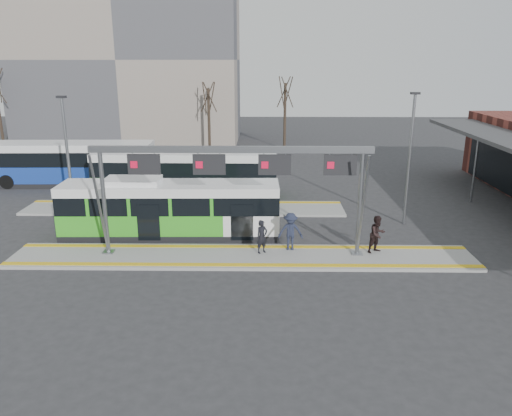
{
  "coord_description": "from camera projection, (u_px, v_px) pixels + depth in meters",
  "views": [
    {
      "loc": [
        0.99,
        -22.1,
        9.18
      ],
      "look_at": [
        0.61,
        3.0,
        1.61
      ],
      "focal_mm": 35.0,
      "sensor_mm": 36.0,
      "label": 1
    }
  ],
  "objects": [
    {
      "name": "bg_bus_green",
      "position": [
        186.0,
        174.0,
        34.16
      ],
      "size": [
        12.44,
        2.75,
        3.1
      ],
      "rotation": [
        0.0,
        0.0,
        -0.01
      ],
      "color": "black",
      "rests_on": "ground"
    },
    {
      "name": "passenger_b",
      "position": [
        377.0,
        234.0,
        23.94
      ],
      "size": [
        1.12,
        1.05,
        1.83
      ],
      "primitive_type": "imported",
      "rotation": [
        0.0,
        0.0,
        0.54
      ],
      "color": "black",
      "rests_on": "platform_main"
    },
    {
      "name": "ground",
      "position": [
        242.0,
        258.0,
        23.82
      ],
      "size": [
        120.0,
        120.0,
        0.0
      ],
      "primitive_type": "plane",
      "color": "#2D2D30",
      "rests_on": "ground"
    },
    {
      "name": "lamp_east",
      "position": [
        410.0,
        156.0,
        27.67
      ],
      "size": [
        0.5,
        0.25,
        7.43
      ],
      "color": "slate",
      "rests_on": "ground"
    },
    {
      "name": "lamp_west",
      "position": [
        68.0,
        159.0,
        27.21
      ],
      "size": [
        0.5,
        0.25,
        7.28
      ],
      "color": "slate",
      "rests_on": "ground"
    },
    {
      "name": "platform_main",
      "position": [
        242.0,
        257.0,
        23.8
      ],
      "size": [
        22.0,
        3.0,
        0.15
      ],
      "primitive_type": "cube",
      "color": "gray",
      "rests_on": "ground"
    },
    {
      "name": "passenger_a",
      "position": [
        262.0,
        237.0,
        23.9
      ],
      "size": [
        0.71,
        0.65,
        1.63
      ],
      "primitive_type": "imported",
      "rotation": [
        0.0,
        0.0,
        0.59
      ],
      "color": "black",
      "rests_on": "platform_main"
    },
    {
      "name": "tree_mid",
      "position": [
        285.0,
        93.0,
        50.76
      ],
      "size": [
        1.4,
        1.4,
        7.66
      ],
      "color": "#382B21",
      "rests_on": "ground"
    },
    {
      "name": "hero_bus",
      "position": [
        170.0,
        209.0,
        26.55
      ],
      "size": [
        11.54,
        2.66,
        3.16
      ],
      "rotation": [
        0.0,
        0.0,
        0.02
      ],
      "color": "black",
      "rests_on": "ground"
    },
    {
      "name": "passenger_c",
      "position": [
        290.0,
        231.0,
        24.26
      ],
      "size": [
        1.23,
        0.74,
        1.88
      ],
      "primitive_type": "imported",
      "rotation": [
        0.0,
        0.0,
        -0.03
      ],
      "color": "#1F2438",
      "rests_on": "platform_main"
    },
    {
      "name": "tactile_main",
      "position": [
        242.0,
        255.0,
        23.77
      ],
      "size": [
        22.0,
        2.65,
        0.02
      ],
      "color": "yellow",
      "rests_on": "platform_main"
    },
    {
      "name": "tree_left",
      "position": [
        208.0,
        98.0,
        49.11
      ],
      "size": [
        1.4,
        1.4,
        7.18
      ],
      "color": "#382B21",
      "rests_on": "ground"
    },
    {
      "name": "bg_bus_blue",
      "position": [
        70.0,
        164.0,
        37.25
      ],
      "size": [
        12.31,
        3.04,
        3.19
      ],
      "rotation": [
        0.0,
        0.0,
        0.03
      ],
      "color": "black",
      "rests_on": "ground"
    },
    {
      "name": "gantry",
      "position": [
        234.0,
        169.0,
        22.83
      ],
      "size": [
        13.0,
        1.68,
        5.2
      ],
      "color": "slate",
      "rests_on": "platform_main"
    },
    {
      "name": "platform_second",
      "position": [
        184.0,
        208.0,
        31.52
      ],
      "size": [
        20.0,
        3.0,
        0.15
      ],
      "primitive_type": "cube",
      "color": "gray",
      "rests_on": "ground"
    },
    {
      "name": "tactile_second",
      "position": [
        187.0,
        202.0,
        32.59
      ],
      "size": [
        20.0,
        0.35,
        0.02
      ],
      "color": "yellow",
      "rests_on": "platform_second"
    },
    {
      "name": "apartment_block",
      "position": [
        130.0,
        58.0,
        55.83
      ],
      "size": [
        24.5,
        12.5,
        18.4
      ],
      "color": "gray",
      "rests_on": "ground"
    }
  ]
}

